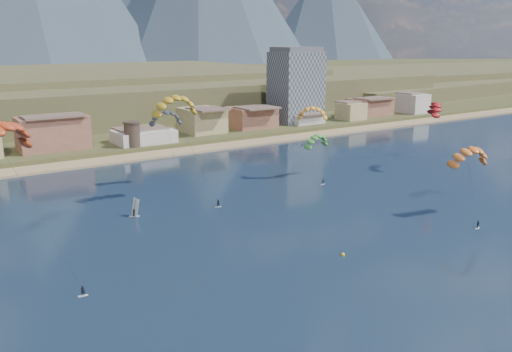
# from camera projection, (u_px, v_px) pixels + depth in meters

# --- Properties ---
(ground) EXTENTS (2400.00, 2400.00, 0.00)m
(ground) POSITION_uv_depth(u_px,v_px,m) (367.00, 277.00, 85.55)
(ground) COLOR black
(ground) RESTS_ON ground
(beach) EXTENTS (2200.00, 12.00, 0.90)m
(beach) POSITION_uv_depth(u_px,v_px,m) (128.00, 158.00, 170.83)
(beach) COLOR tan
(beach) RESTS_ON ground
(foothills) EXTENTS (940.00, 210.00, 18.00)m
(foothills) POSITION_uv_depth(u_px,v_px,m) (81.00, 94.00, 282.52)
(foothills) COLOR brown
(foothills) RESTS_ON ground
(apartment_tower) EXTENTS (20.00, 16.00, 32.00)m
(apartment_tower) POSITION_uv_depth(u_px,v_px,m) (296.00, 85.00, 229.96)
(apartment_tower) COLOR gray
(apartment_tower) RESTS_ON ground
(watchtower) EXTENTS (5.82, 5.82, 8.60)m
(watchtower) POSITION_uv_depth(u_px,v_px,m) (132.00, 134.00, 178.45)
(watchtower) COLOR #47382D
(watchtower) RESTS_ON ground
(kitesurfer_red) EXTENTS (13.30, 19.39, 27.80)m
(kitesurfer_red) POSITION_uv_depth(u_px,v_px,m) (1.00, 133.00, 81.01)
(kitesurfer_red) COLOR silver
(kitesurfer_red) RESTS_ON ground
(kitesurfer_yellow) EXTENTS (11.51, 13.63, 26.48)m
(kitesurfer_yellow) POSITION_uv_depth(u_px,v_px,m) (175.00, 103.00, 121.97)
(kitesurfer_yellow) COLOR silver
(kitesurfer_yellow) RESTS_ON ground
(kitesurfer_orange) EXTENTS (12.06, 10.98, 17.08)m
(kitesurfer_orange) POSITION_uv_depth(u_px,v_px,m) (469.00, 153.00, 113.60)
(kitesurfer_orange) COLOR silver
(kitesurfer_orange) RESTS_ON ground
(kitesurfer_green) EXTENTS (9.79, 11.18, 14.00)m
(kitesurfer_green) POSITION_uv_depth(u_px,v_px,m) (317.00, 139.00, 147.00)
(kitesurfer_green) COLOR silver
(kitesurfer_green) RESTS_ON ground
(distant_kite_dark) EXTENTS (9.27, 6.20, 20.95)m
(distant_kite_dark) POSITION_uv_depth(u_px,v_px,m) (166.00, 115.00, 136.76)
(distant_kite_dark) COLOR #262626
(distant_kite_dark) RESTS_ON ground
(distant_kite_orange) EXTENTS (8.36, 7.92, 21.13)m
(distant_kite_orange) POSITION_uv_depth(u_px,v_px,m) (313.00, 111.00, 142.58)
(distant_kite_orange) COLOR #262626
(distant_kite_orange) RESTS_ON ground
(distant_kite_red) EXTENTS (8.77, 9.16, 21.13)m
(distant_kite_red) POSITION_uv_depth(u_px,v_px,m) (434.00, 107.00, 152.79)
(distant_kite_red) COLOR #262626
(distant_kite_red) RESTS_ON ground
(windsurfer) EXTENTS (2.43, 2.51, 3.92)m
(windsurfer) POSITION_uv_depth(u_px,v_px,m) (135.00, 211.00, 114.78)
(windsurfer) COLOR silver
(windsurfer) RESTS_ON ground
(buoy) EXTENTS (0.76, 0.76, 0.76)m
(buoy) POSITION_uv_depth(u_px,v_px,m) (343.00, 255.00, 94.26)
(buoy) COLOR yellow
(buoy) RESTS_ON ground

